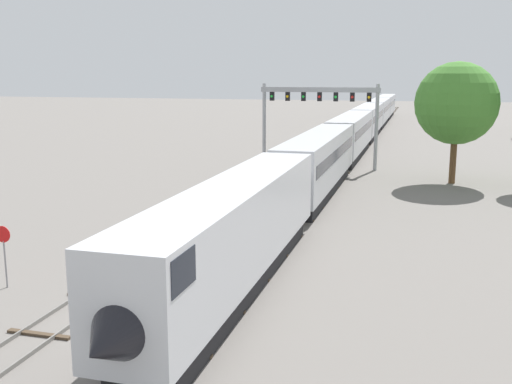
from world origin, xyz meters
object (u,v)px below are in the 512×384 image
object	(u,v)px
signal_gantry	(319,106)
stop_sign	(4,248)
trackside_tree_mid	(457,103)
passenger_train	(361,126)

from	to	relation	value
signal_gantry	stop_sign	size ratio (longest dim) A/B	4.20
signal_gantry	stop_sign	distance (m)	39.57
signal_gantry	trackside_tree_mid	world-z (taller)	trackside_tree_mid
stop_sign	signal_gantry	bearing A→B (deg)	78.63
signal_gantry	trackside_tree_mid	distance (m)	14.02
signal_gantry	passenger_train	bearing A→B (deg)	83.87
passenger_train	stop_sign	world-z (taller)	passenger_train
passenger_train	trackside_tree_mid	world-z (taller)	trackside_tree_mid
passenger_train	trackside_tree_mid	bearing A→B (deg)	-68.11
passenger_train	trackside_tree_mid	size ratio (longest dim) A/B	12.78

